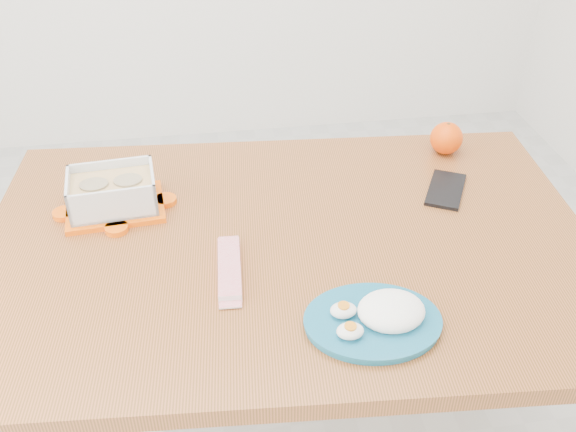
{
  "coord_description": "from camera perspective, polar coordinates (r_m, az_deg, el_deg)",
  "views": [
    {
      "loc": [
        0.01,
        -1.25,
        1.59
      ],
      "look_at": [
        0.18,
        -0.17,
        0.81
      ],
      "focal_mm": 40.0,
      "sensor_mm": 36.0,
      "label": 1
    }
  ],
  "objects": [
    {
      "name": "smartphone",
      "position": [
        1.57,
        13.84,
        2.3
      ],
      "size": [
        0.14,
        0.17,
        0.01
      ],
      "primitive_type": "cube",
      "rotation": [
        0.0,
        0.0,
        -0.49
      ],
      "color": "black",
      "rests_on": "dining_table"
    },
    {
      "name": "ground",
      "position": [
        2.02,
        -5.93,
        -16.54
      ],
      "size": [
        3.5,
        3.5,
        0.0
      ],
      "primitive_type": "plane",
      "color": "#B7B7B2",
      "rests_on": "ground"
    },
    {
      "name": "dining_table",
      "position": [
        1.43,
        0.0,
        -4.83
      ],
      "size": [
        1.38,
        0.97,
        0.75
      ],
      "rotation": [
        0.0,
        0.0,
        -0.08
      ],
      "color": "#A0552D",
      "rests_on": "ground"
    },
    {
      "name": "candy_bar",
      "position": [
        1.29,
        -5.24,
        -4.66
      ],
      "size": [
        0.06,
        0.18,
        0.02
      ],
      "primitive_type": "cube",
      "rotation": [
        0.0,
        0.0,
        1.51
      ],
      "color": "red",
      "rests_on": "dining_table"
    },
    {
      "name": "food_container",
      "position": [
        1.49,
        -15.3,
        2.01
      ],
      "size": [
        0.23,
        0.18,
        0.09
      ],
      "rotation": [
        0.0,
        0.0,
        0.09
      ],
      "color": "#FF5E07",
      "rests_on": "dining_table"
    },
    {
      "name": "orange_fruit",
      "position": [
        1.72,
        13.9,
        6.73
      ],
      "size": [
        0.08,
        0.08,
        0.08
      ],
      "primitive_type": "sphere",
      "color": "#FF3705",
      "rests_on": "dining_table"
    },
    {
      "name": "rice_plate",
      "position": [
        1.18,
        8.07,
        -8.77
      ],
      "size": [
        0.27,
        0.27,
        0.07
      ],
      "rotation": [
        0.0,
        0.0,
        -0.09
      ],
      "color": "#176080",
      "rests_on": "dining_table"
    }
  ]
}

